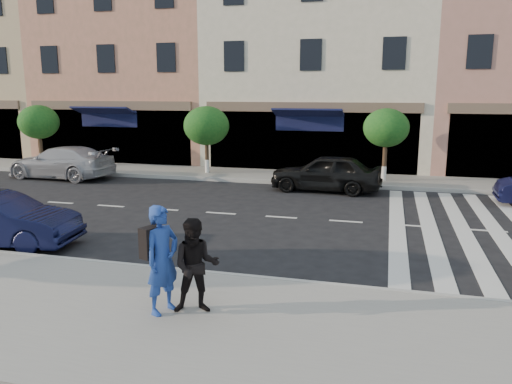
# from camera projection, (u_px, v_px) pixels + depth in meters

# --- Properties ---
(ground) EXTENTS (120.00, 120.00, 0.00)m
(ground) POSITION_uv_depth(u_px,v_px,m) (246.00, 258.00, 11.84)
(ground) COLOR black
(ground) RESTS_ON ground
(sidewalk_near) EXTENTS (60.00, 4.50, 0.15)m
(sidewalk_near) POSITION_uv_depth(u_px,v_px,m) (184.00, 325.00, 8.28)
(sidewalk_near) COLOR gray
(sidewalk_near) RESTS_ON ground
(sidewalk_far) EXTENTS (60.00, 3.00, 0.15)m
(sidewalk_far) POSITION_uv_depth(u_px,v_px,m) (314.00, 178.00, 22.24)
(sidewalk_far) COLOR gray
(sidewalk_far) RESTS_ON ground
(building_west_mid) EXTENTS (10.00, 9.00, 14.00)m
(building_west_mid) POSITION_uv_depth(u_px,v_px,m) (146.00, 37.00, 29.33)
(building_west_mid) COLOR tan
(building_west_mid) RESTS_ON ground
(building_centre) EXTENTS (11.00, 9.00, 11.00)m
(building_centre) POSITION_uv_depth(u_px,v_px,m) (324.00, 61.00, 26.97)
(building_centre) COLOR beige
(building_centre) RESTS_ON ground
(street_tree_wa) EXTENTS (2.00, 2.00, 3.05)m
(street_tree_wa) POSITION_uv_depth(u_px,v_px,m) (39.00, 122.00, 25.15)
(street_tree_wa) COLOR #473323
(street_tree_wa) RESTS_ON sidewalk_far
(street_tree_wb) EXTENTS (2.10, 2.10, 3.06)m
(street_tree_wb) POSITION_uv_depth(u_px,v_px,m) (206.00, 126.00, 22.87)
(street_tree_wb) COLOR #473323
(street_tree_wb) RESTS_ON sidewalk_far
(street_tree_c) EXTENTS (1.90, 1.90, 3.04)m
(street_tree_c) POSITION_uv_depth(u_px,v_px,m) (386.00, 128.00, 20.84)
(street_tree_c) COLOR #473323
(street_tree_c) RESTS_ON sidewalk_far
(photographer) EXTENTS (0.67, 0.80, 1.88)m
(photographer) POSITION_uv_depth(u_px,v_px,m) (162.00, 260.00, 8.43)
(photographer) COLOR #21409A
(photographer) RESTS_ON sidewalk_near
(walker) EXTENTS (0.96, 0.85, 1.65)m
(walker) POSITION_uv_depth(u_px,v_px,m) (196.00, 266.00, 8.45)
(walker) COLOR black
(walker) RESTS_ON sidewalk_near
(car_far_left) EXTENTS (5.13, 2.40, 1.45)m
(car_far_left) POSITION_uv_depth(u_px,v_px,m) (61.00, 162.00, 22.48)
(car_far_left) COLOR #A9A8AE
(car_far_left) RESTS_ON ground
(car_far_mid) EXTENTS (4.40, 1.96, 1.47)m
(car_far_mid) POSITION_uv_depth(u_px,v_px,m) (326.00, 173.00, 19.57)
(car_far_mid) COLOR black
(car_far_mid) RESTS_ON ground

